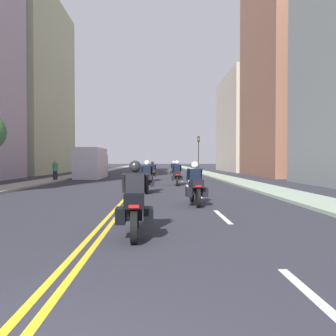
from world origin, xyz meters
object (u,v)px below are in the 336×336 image
at_px(motorcycle_0, 135,206).
at_px(motorcycle_1, 195,187).
at_px(motorcycle_3, 177,175).
at_px(motorcycle_4, 152,173).
at_px(motorcycle_2, 147,180).
at_px(pedestrian_0, 55,170).
at_px(motorcycle_5, 174,171).
at_px(traffic_light_far, 199,148).
at_px(parked_truck, 92,165).

xyz_separation_m(motorcycle_0, motorcycle_1, (1.84, 5.03, 0.01)).
xyz_separation_m(motorcycle_3, motorcycle_4, (-1.75, 5.27, 0.00)).
relative_size(motorcycle_2, pedestrian_0, 1.35).
distance_m(motorcycle_5, traffic_light_far, 14.67).
xyz_separation_m(pedestrian_0, parked_truck, (1.91, 5.11, 0.40)).
height_order(traffic_light_far, pedestrian_0, traffic_light_far).
bearing_deg(parked_truck, motorcycle_0, -76.87).
distance_m(traffic_light_far, parked_truck, 18.58).
distance_m(traffic_light_far, pedestrian_0, 23.82).
height_order(pedestrian_0, parked_truck, parked_truck).
bearing_deg(parked_truck, motorcycle_3, -52.06).
xyz_separation_m(motorcycle_5, pedestrian_0, (-9.64, -5.51, 0.20)).
bearing_deg(motorcycle_5, motorcycle_2, -94.16).
bearing_deg(traffic_light_far, motorcycle_0, -98.63).
bearing_deg(motorcycle_2, motorcycle_5, 81.99).
bearing_deg(motorcycle_4, motorcycle_2, -92.23).
bearing_deg(motorcycle_3, parked_truck, 130.38).
xyz_separation_m(motorcycle_1, motorcycle_4, (-1.87, 15.44, -0.00)).
relative_size(motorcycle_0, motorcycle_1, 1.04).
height_order(motorcycle_5, traffic_light_far, traffic_light_far).
distance_m(motorcycle_2, motorcycle_3, 5.62).
relative_size(motorcycle_1, motorcycle_3, 0.99).
distance_m(motorcycle_5, parked_truck, 7.76).
bearing_deg(parked_truck, motorcycle_5, 2.99).
relative_size(motorcycle_0, motorcycle_2, 1.01).
height_order(motorcycle_1, motorcycle_5, motorcycle_5).
bearing_deg(motorcycle_0, motorcycle_2, 88.08).
height_order(motorcycle_1, traffic_light_far, traffic_light_far).
distance_m(motorcycle_0, motorcycle_5, 25.33).
bearing_deg(parked_truck, motorcycle_1, -68.93).
xyz_separation_m(motorcycle_0, motorcycle_4, (-0.03, 20.47, 0.01)).
relative_size(motorcycle_4, pedestrian_0, 1.32).
distance_m(motorcycle_2, motorcycle_4, 10.58).
height_order(motorcycle_3, traffic_light_far, traffic_light_far).
distance_m(motorcycle_3, motorcycle_5, 10.05).
xyz_separation_m(motorcycle_3, pedestrian_0, (-9.42, 4.53, 0.21)).
distance_m(pedestrian_0, parked_truck, 5.47).
bearing_deg(pedestrian_0, traffic_light_far, -5.20).
xyz_separation_m(motorcycle_0, traffic_light_far, (5.94, 39.10, 2.77)).
bearing_deg(motorcycle_4, motorcycle_1, -84.96).
distance_m(motorcycle_2, traffic_light_far, 29.95).
xyz_separation_m(motorcycle_2, traffic_light_far, (6.04, 29.20, 2.76)).
height_order(motorcycle_1, motorcycle_4, motorcycle_1).
height_order(motorcycle_2, parked_truck, parked_truck).
bearing_deg(parked_truck, pedestrian_0, -110.46).
height_order(motorcycle_5, pedestrian_0, pedestrian_0).
bearing_deg(motorcycle_4, motorcycle_5, 65.79).
xyz_separation_m(motorcycle_2, pedestrian_0, (-7.60, 9.85, 0.21)).
relative_size(traffic_light_far, pedestrian_0, 2.96).
relative_size(motorcycle_3, parked_truck, 0.34).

